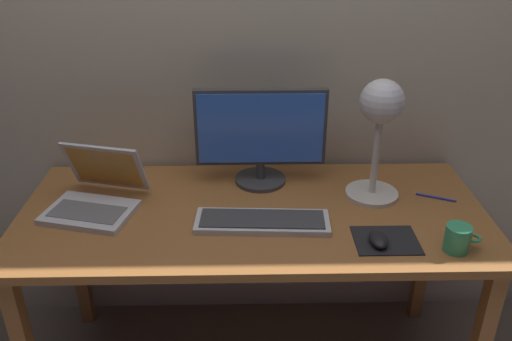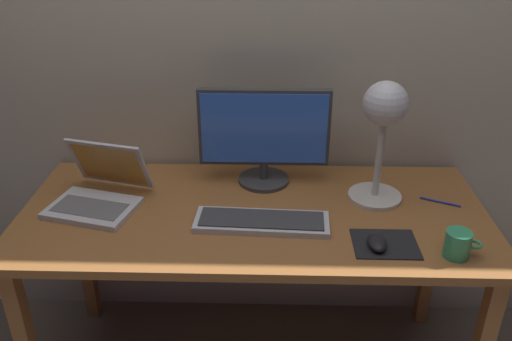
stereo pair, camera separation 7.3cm
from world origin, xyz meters
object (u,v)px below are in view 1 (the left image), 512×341
at_px(keyboard_main, 262,221).
at_px(coffee_mug, 458,238).
at_px(monitor, 261,134).
at_px(laptop, 97,190).
at_px(desk_lamp, 380,117).
at_px(mouse, 378,239).
at_px(pen, 436,197).

height_order(keyboard_main, coffee_mug, coffee_mug).
bearing_deg(coffee_mug, monitor, 142.09).
bearing_deg(laptop, desk_lamp, 2.88).
bearing_deg(coffee_mug, mouse, 171.40).
xyz_separation_m(keyboard_main, laptop, (-0.57, 0.14, 0.05)).
height_order(keyboard_main, mouse, mouse).
height_order(keyboard_main, desk_lamp, desk_lamp).
xyz_separation_m(keyboard_main, coffee_mug, (0.59, -0.16, 0.03)).
bearing_deg(keyboard_main, desk_lamp, 24.78).
xyz_separation_m(desk_lamp, coffee_mug, (0.18, -0.34, -0.26)).
relative_size(laptop, pen, 2.50).
height_order(laptop, coffee_mug, laptop).
distance_m(desk_lamp, coffee_mug, 0.47).
bearing_deg(keyboard_main, coffee_mug, -14.82).
xyz_separation_m(laptop, mouse, (0.92, -0.26, -0.04)).
bearing_deg(laptop, mouse, -15.59).
bearing_deg(laptop, pen, 1.05).
bearing_deg(pen, laptop, -178.95).
relative_size(desk_lamp, coffee_mug, 3.87).
bearing_deg(desk_lamp, pen, -6.74).
relative_size(laptop, coffee_mug, 3.13).
xyz_separation_m(monitor, coffee_mug, (0.58, -0.45, -0.15)).
height_order(keyboard_main, laptop, laptop).
height_order(monitor, laptop, monitor).
xyz_separation_m(monitor, desk_lamp, (0.40, -0.11, 0.11)).
bearing_deg(laptop, keyboard_main, -13.58).
distance_m(keyboard_main, coffee_mug, 0.61).
distance_m(laptop, pen, 1.19).
bearing_deg(monitor, keyboard_main, -90.47).
bearing_deg(desk_lamp, keyboard_main, -155.22).
bearing_deg(keyboard_main, laptop, 166.42).
bearing_deg(keyboard_main, pen, 14.18).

